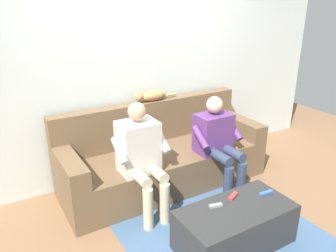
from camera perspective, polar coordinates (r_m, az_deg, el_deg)
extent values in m
plane|color=#846042|center=(3.58, 5.11, -14.49)|extent=(8.00, 8.00, 0.00)
cube|color=silver|center=(4.02, -4.40, 10.00)|extent=(5.52, 0.06, 2.62)
cube|color=brown|center=(3.89, 0.05, -7.52)|extent=(2.00, 0.69, 0.43)
cube|color=brown|center=(4.12, -2.99, -1.99)|extent=(2.39, 0.17, 0.93)
cube|color=brown|center=(4.45, 12.29, -2.73)|extent=(0.19, 0.69, 0.64)
cube|color=brown|center=(3.48, -15.91, -10.15)|extent=(0.19, 0.69, 0.64)
cube|color=#2D2D2D|center=(3.13, 11.32, -16.47)|extent=(1.03, 0.52, 0.38)
cube|color=#5B3370|center=(3.79, 7.69, -1.19)|extent=(0.39, 0.27, 0.44)
sphere|color=beige|center=(3.68, 7.94, 3.62)|extent=(0.18, 0.18, 0.18)
cylinder|color=#333D56|center=(3.77, 10.55, -4.28)|extent=(0.11, 0.41, 0.11)
cylinder|color=#333D56|center=(3.66, 8.41, -4.92)|extent=(0.11, 0.41, 0.11)
cylinder|color=#333D56|center=(3.76, 12.31, -9.13)|extent=(0.10, 0.10, 0.43)
cylinder|color=#333D56|center=(3.65, 10.19, -9.93)|extent=(0.10, 0.10, 0.43)
cylinder|color=#5B3370|center=(3.86, 11.16, -0.56)|extent=(0.08, 0.27, 0.22)
cylinder|color=#5B3370|center=(3.59, 5.56, -1.97)|extent=(0.08, 0.27, 0.22)
cube|color=beige|center=(3.33, -5.12, -3.57)|extent=(0.38, 0.30, 0.53)
sphere|color=tan|center=(3.19, -5.33, 2.50)|extent=(0.18, 0.18, 0.18)
cylinder|color=#C6B793|center=(3.31, -2.19, -7.66)|extent=(0.11, 0.37, 0.11)
cylinder|color=#C6B793|center=(3.24, -5.01, -8.41)|extent=(0.11, 0.37, 0.11)
cylinder|color=#C6B793|center=(3.32, -0.56, -13.09)|extent=(0.10, 0.10, 0.43)
cylinder|color=#C6B793|center=(3.24, -3.40, -13.98)|extent=(0.10, 0.10, 0.43)
cylinder|color=beige|center=(3.34, -1.02, -2.51)|extent=(0.08, 0.27, 0.22)
cylinder|color=beige|center=(3.16, -8.24, -4.17)|extent=(0.08, 0.27, 0.22)
ellipsoid|color=#B7844C|center=(3.96, -2.56, 5.21)|extent=(0.32, 0.14, 0.12)
sphere|color=#B7844C|center=(3.88, -4.95, 5.04)|extent=(0.11, 0.11, 0.11)
cone|color=#B7844C|center=(3.89, -5.07, 5.74)|extent=(0.04, 0.04, 0.03)
cone|color=#B7844C|center=(3.85, -4.72, 5.56)|extent=(0.04, 0.04, 0.03)
cylinder|color=#B7844C|center=(4.07, 0.21, 5.31)|extent=(0.18, 0.03, 0.03)
cube|color=gray|center=(3.00, 8.13, -13.29)|extent=(0.12, 0.06, 0.02)
cube|color=#B73333|center=(3.16, 11.05, -11.63)|extent=(0.14, 0.09, 0.02)
cube|color=#3860B7|center=(3.27, 16.38, -10.88)|extent=(0.14, 0.05, 0.02)
cube|color=#426084|center=(3.34, 9.15, -17.64)|extent=(1.74, 1.82, 0.01)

